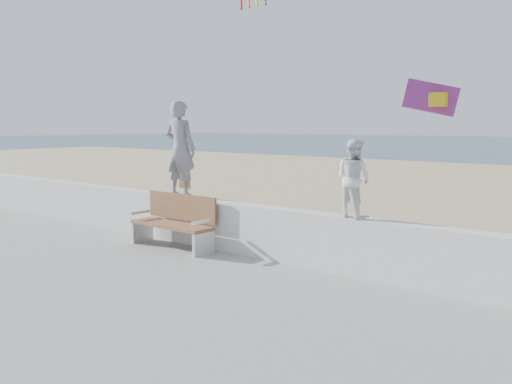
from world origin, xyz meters
TOP-DOWN VIEW (x-y plane):
  - ground at (0.00, 0.00)m, footprint 220.00×220.00m
  - sand at (0.00, 9.00)m, footprint 90.00×40.00m
  - seawall at (0.00, 2.00)m, footprint 30.00×0.35m
  - adult at (-1.89, 2.00)m, footprint 0.74×0.54m
  - child at (1.95, 2.00)m, footprint 0.66×0.57m
  - bench at (-1.58, 1.55)m, footprint 1.80×0.57m
  - parafoil_kite at (1.71, 5.56)m, footprint 1.13×0.78m
  - sign at (-2.58, 2.76)m, footprint 0.32×0.07m

SIDE VIEW (x-z plane):
  - ground at x=0.00m, z-range 0.00..0.00m
  - sand at x=0.00m, z-range 0.00..0.08m
  - seawall at x=0.00m, z-range 0.18..1.08m
  - bench at x=-1.58m, z-range 0.19..1.19m
  - sign at x=-2.58m, z-range 0.21..1.67m
  - child at x=1.95m, z-range 1.08..2.27m
  - adult at x=-1.89m, z-range 1.08..2.95m
  - parafoil_kite at x=1.71m, z-range 2.64..3.41m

